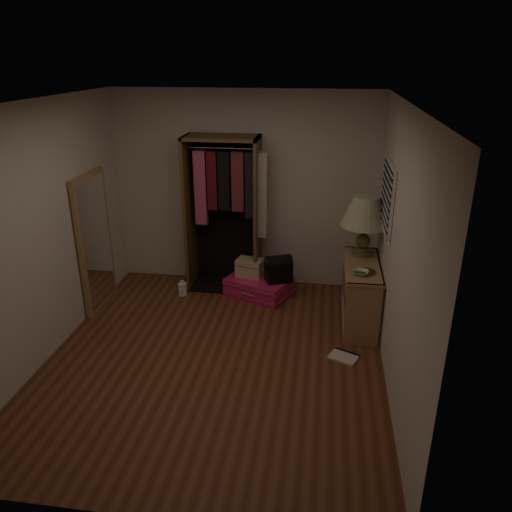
{
  "coord_description": "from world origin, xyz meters",
  "views": [
    {
      "loc": [
        1.07,
        -4.39,
        3.0
      ],
      "look_at": [
        0.3,
        0.95,
        0.8
      ],
      "focal_mm": 35.0,
      "sensor_mm": 36.0,
      "label": 1
    }
  ],
  "objects_px": {
    "pink_suitcase": "(259,286)",
    "table_lamp": "(366,213)",
    "black_bag": "(278,268)",
    "white_jug": "(183,289)",
    "console_bookshelf": "(360,291)",
    "open_wardrobe": "(228,200)",
    "train_case": "(250,267)",
    "floor_mirror": "(95,242)"
  },
  "relations": [
    {
      "from": "pink_suitcase",
      "to": "table_lamp",
      "type": "height_order",
      "value": "table_lamp"
    },
    {
      "from": "black_bag",
      "to": "white_jug",
      "type": "distance_m",
      "value": 1.32
    },
    {
      "from": "console_bookshelf",
      "to": "pink_suitcase",
      "type": "xyz_separation_m",
      "value": [
        -1.28,
        0.5,
        -0.27
      ]
    },
    {
      "from": "open_wardrobe",
      "to": "table_lamp",
      "type": "xyz_separation_m",
      "value": [
        1.73,
        -0.47,
        0.05
      ]
    },
    {
      "from": "pink_suitcase",
      "to": "white_jug",
      "type": "bearing_deg",
      "value": -148.84
    },
    {
      "from": "train_case",
      "to": "black_bag",
      "type": "relative_size",
      "value": 1.0
    },
    {
      "from": "table_lamp",
      "to": "floor_mirror",
      "type": "bearing_deg",
      "value": -174.81
    },
    {
      "from": "console_bookshelf",
      "to": "table_lamp",
      "type": "xyz_separation_m",
      "value": [
        0.0,
        0.25,
        0.88
      ]
    },
    {
      "from": "open_wardrobe",
      "to": "pink_suitcase",
      "type": "distance_m",
      "value": 1.21
    },
    {
      "from": "console_bookshelf",
      "to": "pink_suitcase",
      "type": "distance_m",
      "value": 1.4
    },
    {
      "from": "table_lamp",
      "to": "train_case",
      "type": "bearing_deg",
      "value": 167.9
    },
    {
      "from": "console_bookshelf",
      "to": "floor_mirror",
      "type": "relative_size",
      "value": 0.66
    },
    {
      "from": "floor_mirror",
      "to": "train_case",
      "type": "bearing_deg",
      "value": 18.12
    },
    {
      "from": "table_lamp",
      "to": "white_jug",
      "type": "distance_m",
      "value": 2.58
    },
    {
      "from": "pink_suitcase",
      "to": "white_jug",
      "type": "xyz_separation_m",
      "value": [
        -1.01,
        -0.15,
        -0.04
      ]
    },
    {
      "from": "white_jug",
      "to": "black_bag",
      "type": "bearing_deg",
      "value": 3.98
    },
    {
      "from": "open_wardrobe",
      "to": "black_bag",
      "type": "bearing_deg",
      "value": -22.05
    },
    {
      "from": "pink_suitcase",
      "to": "train_case",
      "type": "distance_m",
      "value": 0.28
    },
    {
      "from": "pink_suitcase",
      "to": "table_lamp",
      "type": "bearing_deg",
      "value": 11.93
    },
    {
      "from": "white_jug",
      "to": "console_bookshelf",
      "type": "bearing_deg",
      "value": -8.73
    },
    {
      "from": "floor_mirror",
      "to": "white_jug",
      "type": "bearing_deg",
      "value": 22.59
    },
    {
      "from": "black_bag",
      "to": "table_lamp",
      "type": "bearing_deg",
      "value": -33.73
    },
    {
      "from": "console_bookshelf",
      "to": "floor_mirror",
      "type": "distance_m",
      "value": 3.27
    },
    {
      "from": "console_bookshelf",
      "to": "white_jug",
      "type": "relative_size",
      "value": 5.44
    },
    {
      "from": "console_bookshelf",
      "to": "pink_suitcase",
      "type": "height_order",
      "value": "console_bookshelf"
    },
    {
      "from": "console_bookshelf",
      "to": "white_jug",
      "type": "bearing_deg",
      "value": 171.27
    },
    {
      "from": "train_case",
      "to": "table_lamp",
      "type": "height_order",
      "value": "table_lamp"
    },
    {
      "from": "open_wardrobe",
      "to": "white_jug",
      "type": "bearing_deg",
      "value": -146.52
    },
    {
      "from": "black_bag",
      "to": "table_lamp",
      "type": "xyz_separation_m",
      "value": [
        1.02,
        -0.19,
        0.85
      ]
    },
    {
      "from": "pink_suitcase",
      "to": "black_bag",
      "type": "xyz_separation_m",
      "value": [
        0.26,
        -0.06,
        0.31
      ]
    },
    {
      "from": "floor_mirror",
      "to": "black_bag",
      "type": "xyz_separation_m",
      "value": [
        2.22,
        0.48,
        -0.42
      ]
    },
    {
      "from": "table_lamp",
      "to": "console_bookshelf",
      "type": "bearing_deg",
      "value": -91.08
    },
    {
      "from": "open_wardrobe",
      "to": "black_bag",
      "type": "height_order",
      "value": "open_wardrobe"
    },
    {
      "from": "train_case",
      "to": "console_bookshelf",
      "type": "bearing_deg",
      "value": -9.2
    },
    {
      "from": "pink_suitcase",
      "to": "table_lamp",
      "type": "xyz_separation_m",
      "value": [
        1.28,
        -0.25,
        1.15
      ]
    },
    {
      "from": "open_wardrobe",
      "to": "floor_mirror",
      "type": "relative_size",
      "value": 1.21
    },
    {
      "from": "train_case",
      "to": "black_bag",
      "type": "bearing_deg",
      "value": -4.0
    },
    {
      "from": "train_case",
      "to": "white_jug",
      "type": "height_order",
      "value": "train_case"
    },
    {
      "from": "black_bag",
      "to": "white_jug",
      "type": "height_order",
      "value": "black_bag"
    },
    {
      "from": "floor_mirror",
      "to": "black_bag",
      "type": "bearing_deg",
      "value": 12.29
    },
    {
      "from": "console_bookshelf",
      "to": "train_case",
      "type": "height_order",
      "value": "console_bookshelf"
    },
    {
      "from": "open_wardrobe",
      "to": "pink_suitcase",
      "type": "bearing_deg",
      "value": -26.96
    }
  ]
}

